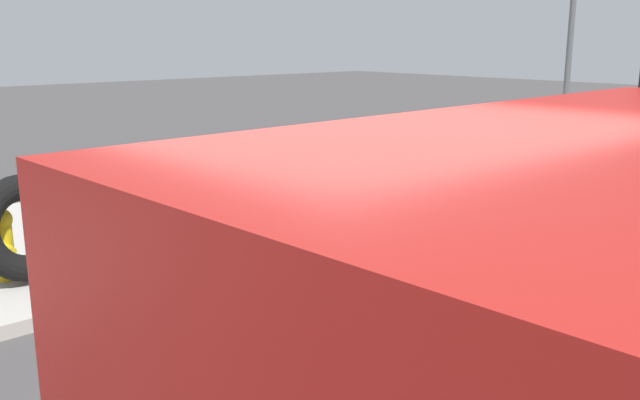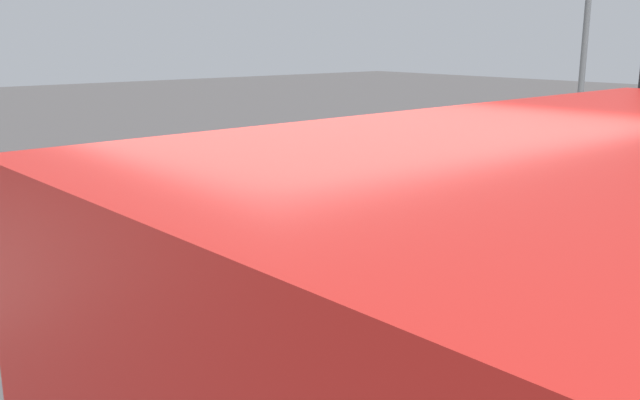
% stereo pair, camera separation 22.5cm
% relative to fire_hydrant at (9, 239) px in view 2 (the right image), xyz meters
% --- Properties ---
extents(fire_hydrant, '(0.25, 0.57, 0.81)m').
position_rel_fire_hydrant_xyz_m(fire_hydrant, '(0.00, 0.00, 0.00)').
color(fire_hydrant, yellow).
rests_on(fire_hydrant, sidewalk_curb).
extents(loose_tire, '(1.24, 0.67, 1.21)m').
position_rel_fire_hydrant_xyz_m(loose_tire, '(0.19, -0.21, 0.17)').
color(loose_tire, black).
rests_on(loose_tire, sidewalk_curb).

